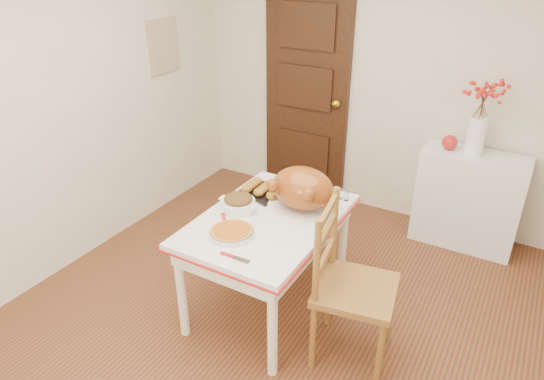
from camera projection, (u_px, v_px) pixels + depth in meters
The scene contains 18 objects.
floor at pixel (265, 331), 3.22m from camera, with size 3.50×4.00×0.00m, color #502412.
wall_back at pixel (381, 79), 4.19m from camera, with size 3.50×0.00×2.50m, color beige.
wall_left at pixel (52, 110), 3.42m from camera, with size 0.00×4.00×2.50m, color beige.
door_back at pixel (306, 94), 4.58m from camera, with size 0.85×0.06×2.06m, color black.
photo_board at pixel (164, 46), 4.22m from camera, with size 0.03×0.35×0.45m, color tan.
sideboard at pixel (468, 200), 4.00m from camera, with size 0.81×0.36×0.81m, color silver.
kitchen_table at pixel (268, 263), 3.30m from camera, with size 0.82×1.20×0.72m, color silver, non-canonical shape.
chair_oak at pixel (356, 286), 2.82m from camera, with size 0.46×0.46×1.04m, color #A0692C, non-canonical shape.
berry_vase at pixel (480, 116), 3.69m from camera, with size 0.33×0.33×0.63m, color white, non-canonical shape.
apple at pixel (450, 142), 3.89m from camera, with size 0.12×0.12×0.12m, color #AF1C1A.
turkey_platter at pixel (303, 191), 3.14m from camera, with size 0.48×0.39×0.30m, color brown, non-canonical shape.
pumpkin_pie at pixel (232, 231), 2.93m from camera, with size 0.27×0.27×0.06m, color #AC5314.
stuffing_dish at pixel (238, 203), 3.20m from camera, with size 0.28×0.22×0.11m, color brown, non-canonical shape.
rolls_tray at pixel (264, 189), 3.40m from camera, with size 0.29×0.23×0.08m, color #9E5E1C, non-canonical shape.
pie_server at pixel (235, 257), 2.73m from camera, with size 0.19×0.06×0.01m, color silver, non-canonical shape.
carving_knife at pixel (226, 223), 3.06m from camera, with size 0.25×0.06×0.01m, color silver, non-canonical shape.
drinking_glass at pixel (312, 185), 3.41m from camera, with size 0.07×0.07×0.12m, color white.
shaker_pair at pixel (343, 194), 3.33m from camera, with size 0.08×0.03×0.08m, color white, non-canonical shape.
Camera 1 is at (1.26, -2.08, 2.32)m, focal length 31.86 mm.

